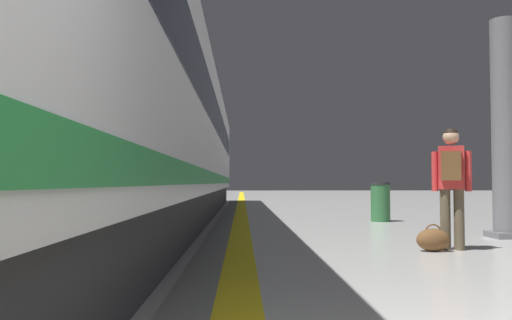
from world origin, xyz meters
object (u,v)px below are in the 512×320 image
Objects in this scene: high_speed_train at (121,89)px; duffel_bag_near at (433,240)px; waste_bin at (380,202)px; passenger_near at (452,177)px; platform_pillar at (506,132)px.

duffel_bag_near is at bearing -25.37° from high_speed_train.
high_speed_train is 6.49m from waste_bin.
high_speed_train is 5.51m from passenger_near.
high_speed_train reaches higher than passenger_near.
passenger_near is 5.24m from waste_bin.
waste_bin is (0.39, 5.20, -0.52)m from passenger_near.
passenger_near is at bearing -134.93° from platform_pillar.
passenger_near is 0.89m from duffel_bag_near.
waste_bin is (-1.12, 3.68, -1.27)m from platform_pillar.
duffel_bag_near is at bearing -137.68° from platform_pillar.
high_speed_train is 21.59× the size of passenger_near.
high_speed_train is 80.47× the size of duffel_bag_near.
duffel_bag_near is at bearing -97.51° from waste_bin.
platform_pillar is at bearing -73.05° from waste_bin.
high_speed_train is at bearing 154.63° from duffel_bag_near.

